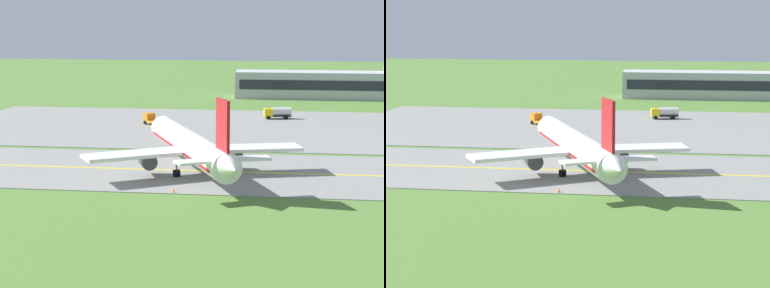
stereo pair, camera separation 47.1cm
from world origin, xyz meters
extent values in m
plane|color=#517A33|center=(0.00, 0.00, 0.00)|extent=(500.00, 500.00, 0.00)
cube|color=gray|center=(0.00, 0.00, 0.05)|extent=(240.00, 28.00, 0.10)
cube|color=gray|center=(10.00, 42.00, 0.05)|extent=(140.00, 52.00, 0.10)
cube|color=yellow|center=(0.00, 0.00, 0.11)|extent=(220.00, 0.60, 0.01)
cylinder|color=white|center=(-5.64, -1.26, 4.20)|extent=(17.26, 32.76, 4.00)
cone|color=white|center=(-12.92, 15.43, 4.20)|extent=(4.52, 3.90, 3.80)
cone|color=white|center=(1.71, -18.12, 4.60)|extent=(4.40, 4.29, 3.40)
cube|color=red|center=(-5.64, -1.26, 3.70)|extent=(16.24, 30.30, 0.36)
cube|color=#1E232D|center=(-12.04, 13.41, 4.90)|extent=(3.84, 3.01, 0.70)
cube|color=white|center=(-12.56, -6.67, 3.70)|extent=(15.29, 11.94, 0.50)
cylinder|color=#47474C|center=(-11.52, -4.04, 2.30)|extent=(3.47, 4.04, 2.30)
cylinder|color=black|center=(-12.16, -2.57, 2.30)|extent=(2.02, 1.07, 2.10)
cube|color=white|center=(3.03, 0.12, 3.70)|extent=(15.74, 8.65, 0.50)
cylinder|color=#47474C|center=(0.39, 1.16, 2.30)|extent=(3.47, 4.04, 2.30)
cylinder|color=black|center=(-0.25, 2.62, 2.30)|extent=(2.02, 1.07, 2.10)
cube|color=red|center=(0.35, -15.01, 9.45)|extent=(2.13, 4.19, 6.50)
cube|color=white|center=(-2.50, -16.47, 5.00)|extent=(6.40, 5.05, 0.30)
cube|color=white|center=(3.36, -13.91, 5.00)|extent=(6.44, 4.10, 0.30)
cylinder|color=slate|center=(-10.84, 10.66, 1.38)|extent=(0.24, 0.24, 1.65)
cylinder|color=black|center=(-10.84, 10.66, 0.55)|extent=(0.76, 1.15, 1.10)
cylinder|color=slate|center=(-7.23, -4.13, 1.38)|extent=(0.24, 0.24, 1.65)
cylinder|color=black|center=(-7.48, -4.24, 0.55)|extent=(0.76, 1.15, 1.10)
cylinder|color=black|center=(-6.98, -4.02, 0.55)|extent=(0.76, 1.15, 1.10)
cylinder|color=slate|center=(-2.46, -2.05, 1.38)|extent=(0.24, 0.24, 1.65)
cylinder|color=black|center=(-2.71, -2.16, 0.55)|extent=(0.76, 1.15, 1.10)
cylinder|color=black|center=(-2.21, -1.94, 0.55)|extent=(0.76, 1.15, 1.10)
cube|color=orange|center=(-20.58, 44.06, 1.50)|extent=(2.69, 2.68, 1.80)
cube|color=#1E232D|center=(-21.09, 44.63, 1.81)|extent=(1.45, 1.32, 0.81)
cube|color=orange|center=(-18.45, 41.68, 0.80)|extent=(4.63, 4.83, 0.40)
cylinder|color=orange|center=(-20.58, 44.06, 2.50)|extent=(0.20, 0.20, 0.18)
cylinder|color=black|center=(-21.33, 43.40, 0.45)|extent=(0.82, 0.87, 0.90)
cylinder|color=black|center=(-19.84, 44.73, 0.45)|extent=(0.82, 0.87, 0.90)
cylinder|color=black|center=(-18.61, 40.30, 0.45)|extent=(0.82, 0.87, 0.90)
cylinder|color=black|center=(-17.05, 41.70, 0.45)|extent=(0.82, 0.87, 0.90)
cube|color=yellow|center=(4.19, 54.75, 1.50)|extent=(2.10, 2.27, 1.80)
cube|color=#1E232D|center=(3.44, 54.62, 1.81)|extent=(0.42, 1.83, 0.81)
cylinder|color=silver|center=(7.15, 55.24, 1.75)|extent=(4.44, 2.47, 1.80)
cube|color=#383838|center=(7.15, 55.24, 0.72)|extent=(4.49, 2.76, 0.24)
cylinder|color=orange|center=(4.19, 54.75, 2.50)|extent=(0.20, 0.20, 0.18)
cylinder|color=black|center=(4.36, 53.76, 0.45)|extent=(0.94, 0.44, 0.90)
cylinder|color=black|center=(4.03, 55.73, 0.45)|extent=(0.94, 0.44, 0.90)
cylinder|color=black|center=(8.15, 54.35, 0.45)|extent=(0.94, 0.44, 0.90)
cylinder|color=black|center=(7.81, 56.42, 0.45)|extent=(0.94, 0.44, 0.90)
cube|color=#B2B2B7|center=(24.26, 96.84, 3.66)|extent=(60.42, 10.12, 7.32)
cube|color=#1E232D|center=(24.26, 91.73, 4.03)|extent=(58.00, 0.10, 2.64)
cone|color=orange|center=(-6.21, -13.41, 0.30)|extent=(0.44, 0.44, 0.60)
camera|label=1|loc=(8.28, -103.65, 23.34)|focal=67.15mm
camera|label=2|loc=(8.75, -103.58, 23.34)|focal=67.15mm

